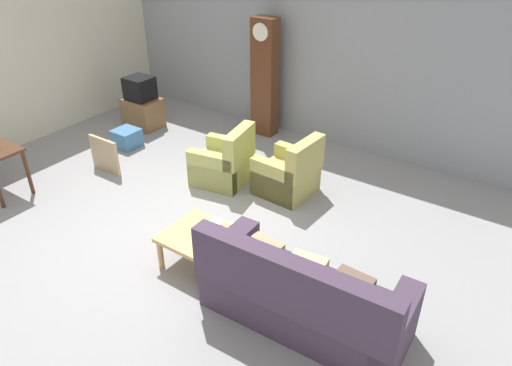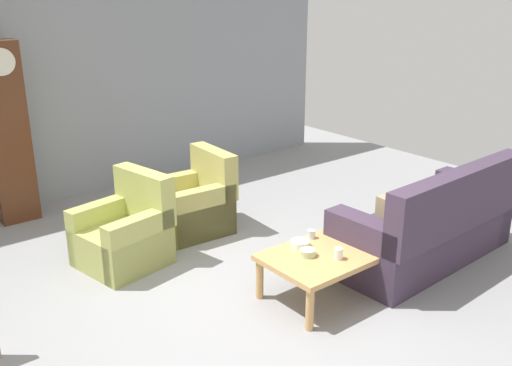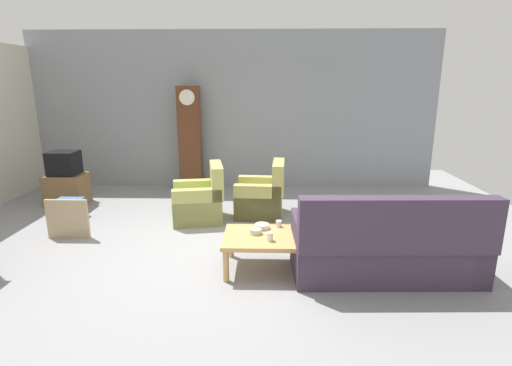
% 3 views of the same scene
% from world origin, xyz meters
% --- Properties ---
extents(ground_plane, '(10.40, 10.40, 0.00)m').
position_xyz_m(ground_plane, '(0.00, 0.00, 0.00)').
color(ground_plane, gray).
extents(garage_door_wall, '(8.40, 0.16, 3.20)m').
position_xyz_m(garage_door_wall, '(0.00, 3.60, 1.60)').
color(garage_door_wall, gray).
rests_on(garage_door_wall, ground_plane).
extents(couch_floral, '(2.13, 0.95, 1.04)m').
position_xyz_m(couch_floral, '(2.09, -0.56, 0.36)').
color(couch_floral, '#423347').
rests_on(couch_floral, ground_plane).
extents(armchair_olive_near, '(0.91, 0.89, 0.92)m').
position_xyz_m(armchair_olive_near, '(-0.35, 1.31, 0.31)').
color(armchair_olive_near, tan).
rests_on(armchair_olive_near, ground_plane).
extents(armchair_olive_far, '(0.83, 0.80, 0.92)m').
position_xyz_m(armchair_olive_far, '(0.65, 1.58, 0.31)').
color(armchair_olive_far, tan).
rests_on(armchair_olive_far, ground_plane).
extents(coffee_table_wood, '(0.96, 0.76, 0.43)m').
position_xyz_m(coffee_table_wood, '(0.69, -0.40, 0.37)').
color(coffee_table_wood, tan).
rests_on(coffee_table_wood, ground_plane).
extents(grandfather_clock, '(0.44, 0.30, 2.11)m').
position_xyz_m(grandfather_clock, '(-0.84, 3.17, 1.06)').
color(grandfather_clock, '#562D19').
rests_on(grandfather_clock, ground_plane).
extents(tv_stand_cabinet, '(0.68, 0.52, 0.56)m').
position_xyz_m(tv_stand_cabinet, '(-2.94, 2.11, 0.28)').
color(tv_stand_cabinet, brown).
rests_on(tv_stand_cabinet, ground_plane).
extents(tv_crt, '(0.48, 0.44, 0.42)m').
position_xyz_m(tv_crt, '(-2.94, 2.11, 0.77)').
color(tv_crt, black).
rests_on(tv_crt, tv_stand_cabinet).
extents(framed_picture_leaning, '(0.60, 0.05, 0.57)m').
position_xyz_m(framed_picture_leaning, '(-2.12, 0.49, 0.29)').
color(framed_picture_leaning, tan).
rests_on(framed_picture_leaning, ground_plane).
extents(storage_box_blue, '(0.42, 0.41, 0.32)m').
position_xyz_m(storage_box_blue, '(-2.53, 1.31, 0.16)').
color(storage_box_blue, teal).
rests_on(storage_box_blue, ground_plane).
extents(cup_white_porcelain, '(0.08, 0.08, 0.10)m').
position_xyz_m(cup_white_porcelain, '(0.76, -0.56, 0.48)').
color(cup_white_porcelain, white).
rests_on(cup_white_porcelain, coffee_table_wood).
extents(cup_blue_rimmed, '(0.07, 0.07, 0.08)m').
position_xyz_m(cup_blue_rimmed, '(0.87, -0.10, 0.47)').
color(cup_blue_rimmed, silver).
rests_on(cup_blue_rimmed, coffee_table_wood).
extents(bowl_white_stacked, '(0.18, 0.18, 0.06)m').
position_xyz_m(bowl_white_stacked, '(0.67, -0.17, 0.46)').
color(bowl_white_stacked, white).
rests_on(bowl_white_stacked, coffee_table_wood).
extents(bowl_shallow_green, '(0.14, 0.14, 0.06)m').
position_xyz_m(bowl_shallow_green, '(0.59, -0.35, 0.46)').
color(bowl_shallow_green, '#B2C69E').
rests_on(bowl_shallow_green, coffee_table_wood).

